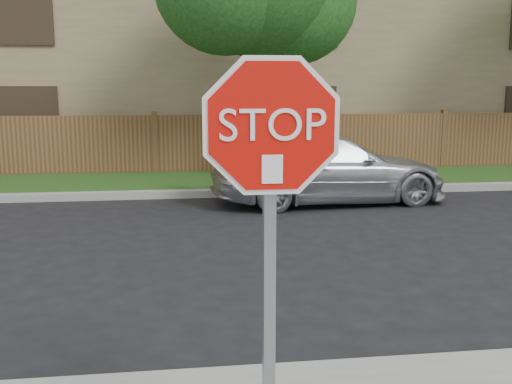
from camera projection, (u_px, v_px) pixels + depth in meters
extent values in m
cube|color=gray|center=(152.00, 195.00, 12.72)|extent=(70.00, 0.30, 0.15)
cube|color=#1E4714|center=(154.00, 183.00, 14.33)|extent=(70.00, 3.00, 0.12)
cube|color=brown|center=(155.00, 146.00, 15.76)|extent=(70.00, 0.12, 1.60)
cube|color=#877B54|center=(158.00, 67.00, 20.84)|extent=(34.00, 8.00, 6.00)
cylinder|color=#382B21|center=(258.00, 103.00, 14.23)|extent=(0.44, 0.44, 3.92)
sphere|color=#144114|center=(294.00, 1.00, 14.23)|extent=(3.00, 3.00, 3.00)
cube|color=gray|center=(269.00, 289.00, 3.30)|extent=(0.06, 0.06, 2.30)
cylinder|color=white|center=(272.00, 126.00, 3.07)|extent=(1.01, 0.02, 1.01)
cylinder|color=red|center=(272.00, 126.00, 3.06)|extent=(0.93, 0.02, 0.93)
cube|color=white|center=(272.00, 169.00, 3.09)|extent=(0.11, 0.00, 0.15)
imported|color=silver|center=(329.00, 168.00, 12.18)|extent=(4.94, 2.35, 1.39)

